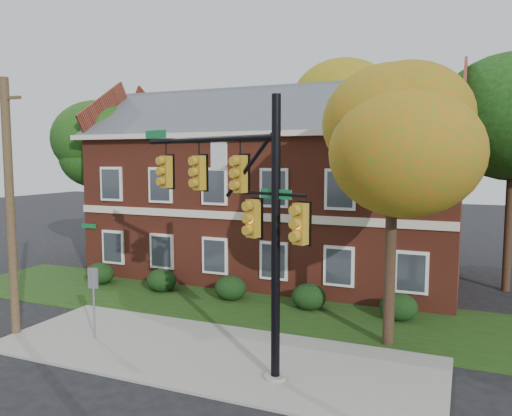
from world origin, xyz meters
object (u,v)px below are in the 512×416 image
at_px(tree_near_right, 400,139).
at_px(tree_left_rear, 108,148).
at_px(hedge_right, 309,297).
at_px(traffic_signal, 239,204).
at_px(apartment_building, 274,179).
at_px(hedge_left, 162,280).
at_px(utility_pole, 10,207).
at_px(hedge_far_left, 100,273).
at_px(sign_post, 93,291).
at_px(hedge_center, 231,288).
at_px(hedge_far_right, 399,307).
at_px(tree_far_rear, 337,115).

bearing_deg(tree_near_right, tree_left_rear, 157.64).
relative_size(hedge_right, traffic_signal, 0.18).
distance_m(apartment_building, hedge_left, 7.73).
relative_size(hedge_right, utility_pole, 0.16).
distance_m(hedge_far_left, tree_left_rear, 7.90).
height_order(tree_near_right, sign_post, tree_near_right).
bearing_deg(hedge_center, traffic_signal, -62.09).
xyz_separation_m(hedge_far_right, utility_pole, (-12.00, -6.69, 3.90)).
bearing_deg(tree_left_rear, sign_post, -53.25).
bearing_deg(hedge_left, traffic_signal, -42.28).
bearing_deg(tree_near_right, hedge_left, 165.19).
height_order(hedge_left, tree_near_right, tree_near_right).
height_order(hedge_far_right, tree_left_rear, tree_left_rear).
xyz_separation_m(hedge_left, traffic_signal, (6.75, -6.14, 4.27)).
height_order(apartment_building, sign_post, apartment_building).
bearing_deg(hedge_right, tree_left_rear, 162.63).
bearing_deg(utility_pole, traffic_signal, 2.16).
xyz_separation_m(hedge_far_left, hedge_right, (10.50, 0.00, 0.00)).
bearing_deg(hedge_far_left, tree_far_rear, 57.50).
distance_m(hedge_far_left, hedge_far_right, 14.00).
xyz_separation_m(hedge_left, hedge_far_right, (10.50, 0.00, 0.00)).
bearing_deg(hedge_far_left, traffic_signal, -30.92).
height_order(hedge_far_left, hedge_right, same).
bearing_deg(apartment_building, hedge_left, -123.67).
relative_size(hedge_left, hedge_right, 1.00).
bearing_deg(utility_pole, hedge_far_right, 27.50).
height_order(tree_far_rear, traffic_signal, tree_far_rear).
relative_size(hedge_far_right, tree_left_rear, 0.16).
height_order(hedge_left, hedge_center, same).
bearing_deg(utility_pole, hedge_center, 51.59).
bearing_deg(hedge_far_right, sign_post, -146.38).
xyz_separation_m(apartment_building, sign_post, (-2.11, -11.31, -3.32)).
bearing_deg(hedge_center, hedge_left, 180.00).
bearing_deg(hedge_center, utility_pole, -126.78).
height_order(tree_left_rear, utility_pole, tree_left_rear).
relative_size(apartment_building, hedge_far_left, 13.43).
distance_m(hedge_far_right, tree_near_right, 6.77).
bearing_deg(traffic_signal, utility_pole, -155.89).
relative_size(apartment_building, tree_left_rear, 2.12).
relative_size(apartment_building, tree_far_rear, 1.63).
relative_size(hedge_right, sign_post, 0.57).
relative_size(hedge_center, hedge_right, 1.00).
bearing_deg(hedge_far_right, tree_far_rear, 113.37).
distance_m(hedge_right, traffic_signal, 7.48).
bearing_deg(sign_post, tree_left_rear, 114.03).
height_order(hedge_right, hedge_far_right, same).
relative_size(apartment_building, traffic_signal, 2.43).
relative_size(tree_left_rear, traffic_signal, 1.15).
bearing_deg(tree_far_rear, traffic_signal, -84.33).
bearing_deg(traffic_signal, tree_left_rear, 161.94).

